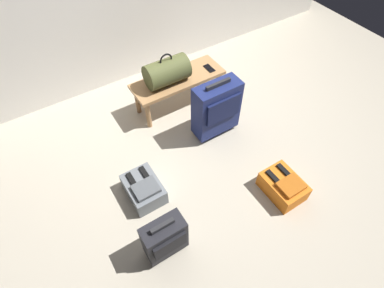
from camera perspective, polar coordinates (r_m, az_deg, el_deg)
name	(u,v)px	position (r m, az deg, el deg)	size (l,w,h in m)	color
ground_plane	(208,156)	(3.04, 3.07, -2.15)	(6.60, 6.60, 0.00)	#B2A893
bench	(178,82)	(3.34, -2.60, 11.43)	(1.00, 0.36, 0.37)	#A87A4C
duffel_bag_olive	(167,72)	(3.17, -4.69, 13.27)	(0.44, 0.26, 0.34)	#51562D
cell_phone	(209,68)	(3.43, 3.21, 13.89)	(0.07, 0.14, 0.01)	black
suitcase_upright_navy	(217,108)	(3.01, 4.59, 6.65)	(0.46, 0.23, 0.65)	navy
suitcase_small_charcoal	(165,238)	(2.36, -5.09, -17.04)	(0.32, 0.19, 0.46)	black
backpack_grey	(144,189)	(2.75, -8.93, -8.26)	(0.28, 0.38, 0.21)	slate
backpack_orange	(283,186)	(2.85, 16.61, -7.51)	(0.28, 0.38, 0.21)	orange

